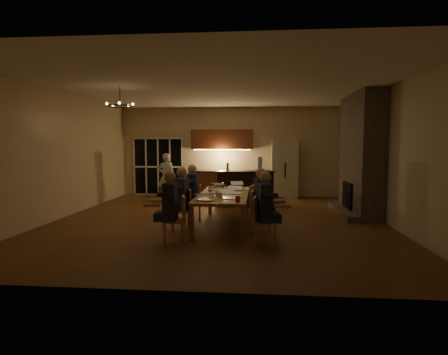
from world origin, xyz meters
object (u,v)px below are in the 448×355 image
at_px(can_cola, 223,185).
at_px(plate_far, 246,189).
at_px(chandelier, 120,106).
at_px(redcup_mid, 210,189).
at_px(chair_right_mid, 262,212).
at_px(person_right_near, 265,209).
at_px(chair_left_far, 192,203).
at_px(chair_right_near, 265,221).
at_px(laptop_f, 238,184).
at_px(redcup_far, 234,185).
at_px(can_silver, 221,195).
at_px(mug_front, 217,194).
at_px(chair_right_far, 260,204).
at_px(bar_blender, 260,164).
at_px(bar_bottle, 228,167).
at_px(bar_island, 245,188).
at_px(person_left_far, 192,192).
at_px(laptop_e, 220,184).
at_px(redcup_near, 238,199).
at_px(chair_left_near, 173,220).
at_px(person_right_mid, 261,200).
at_px(plate_left, 204,199).
at_px(dining_table, 224,210).
at_px(mug_back, 215,187).
at_px(chair_left_mid, 181,210).
at_px(laptop_c, 215,188).
at_px(laptop_b, 230,193).
at_px(laptop_a, 205,195).
at_px(mug_mid, 232,189).
at_px(person_left_mid, 182,199).
at_px(standing_person, 166,177).
at_px(laptop_d, 234,189).
at_px(refrigerator, 284,169).

height_order(can_cola, plate_far, can_cola).
height_order(chandelier, redcup_mid, chandelier).
bearing_deg(redcup_mid, chair_right_mid, -38.90).
xyz_separation_m(person_right_near, chandelier, (-3.31, 1.65, 2.06)).
distance_m(chair_left_far, plate_far, 1.36).
height_order(chair_right_near, laptop_f, laptop_f).
distance_m(redcup_far, can_silver, 2.09).
bearing_deg(laptop_f, chair_right_near, -85.69).
bearing_deg(mug_front, chair_right_far, 47.35).
height_order(chair_right_near, bar_blender, bar_blender).
distance_m(bar_bottle, bar_blender, 0.98).
height_order(bar_island, bar_bottle, bar_bottle).
distance_m(person_left_far, chandelier, 2.65).
distance_m(laptop_e, redcup_far, 0.48).
relative_size(redcup_mid, plate_far, 0.47).
distance_m(redcup_near, bar_blender, 4.19).
bearing_deg(chair_left_near, bar_island, 148.93).
distance_m(laptop_e, can_cola, 0.29).
distance_m(person_right_mid, can_cola, 2.09).
bearing_deg(bar_blender, mug_front, -110.94).
bearing_deg(person_right_mid, chair_right_mid, -171.22).
bearing_deg(plate_left, dining_table, 70.20).
bearing_deg(mug_back, plate_left, -90.94).
xyz_separation_m(chair_left_mid, can_cola, (0.76, 1.81, 0.37)).
bearing_deg(laptop_c, laptop_f, -128.31).
bearing_deg(person_right_mid, can_silver, 91.35).
bearing_deg(redcup_far, redcup_mid, -117.89).
xyz_separation_m(bar_island, chair_right_mid, (0.48, -3.48, -0.10)).
bearing_deg(redcup_far, mug_front, -97.18).
bearing_deg(laptop_b, laptop_a, -174.15).
xyz_separation_m(person_right_mid, mug_front, (-0.93, 0.00, 0.11)).
relative_size(chair_right_far, laptop_c, 2.78).
bearing_deg(redcup_near, laptop_f, 93.16).
height_order(laptop_a, can_cola, laptop_a).
bearing_deg(mug_front, mug_mid, 76.06).
distance_m(chair_left_far, chair_right_mid, 2.00).
xyz_separation_m(bar_island, can_silver, (-0.38, -3.60, 0.27)).
relative_size(dining_table, laptop_e, 9.22).
height_order(person_left_mid, plate_far, person_left_mid).
relative_size(chandelier, laptop_a, 1.97).
xyz_separation_m(person_left_mid, bar_blender, (1.70, 3.36, 0.60)).
xyz_separation_m(standing_person, bar_blender, (3.11, -0.94, 0.50)).
xyz_separation_m(chair_left_near, laptop_f, (1.07, 2.65, 0.42)).
xyz_separation_m(person_left_mid, laptop_d, (1.12, 0.45, 0.17)).
bearing_deg(plate_left, laptop_f, 73.77).
bearing_deg(chandelier, laptop_b, -17.78).
xyz_separation_m(mug_mid, plate_far, (0.33, 0.30, -0.04)).
relative_size(laptop_f, bar_bottle, 1.33).
relative_size(laptop_a, plate_left, 1.31).
distance_m(refrigerator, bar_island, 2.33).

